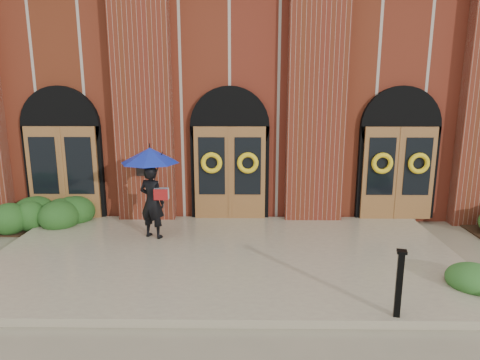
{
  "coord_description": "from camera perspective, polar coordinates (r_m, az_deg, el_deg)",
  "views": [
    {
      "loc": [
        0.41,
        -8.51,
        3.75
      ],
      "look_at": [
        0.29,
        1.0,
        1.6
      ],
      "focal_mm": 32.0,
      "sensor_mm": 36.0,
      "label": 1
    }
  ],
  "objects": [
    {
      "name": "ground",
      "position": [
        9.31,
        -1.92,
        -11.02
      ],
      "size": [
        90.0,
        90.0,
        0.0
      ],
      "primitive_type": "plane",
      "color": "gray",
      "rests_on": "ground"
    },
    {
      "name": "landing",
      "position": [
        9.42,
        -1.88,
        -10.23
      ],
      "size": [
        10.0,
        5.3,
        0.15
      ],
      "primitive_type": "cube",
      "color": "tan",
      "rests_on": "ground"
    },
    {
      "name": "hedge_wall_left",
      "position": [
        12.55,
        -25.96,
        -4.17
      ],
      "size": [
        2.93,
        1.17,
        0.75
      ],
      "primitive_type": "ellipsoid",
      "color": "#1F4517",
      "rests_on": "ground"
    },
    {
      "name": "metal_post",
      "position": [
        7.27,
        20.46,
        -12.64
      ],
      "size": [
        0.18,
        0.18,
        1.11
      ],
      "rotation": [
        0.0,
        0.0,
        -0.25
      ],
      "color": "black",
      "rests_on": "landing"
    },
    {
      "name": "church_building",
      "position": [
        17.3,
        -0.67,
        11.92
      ],
      "size": [
        16.2,
        12.53,
        7.0
      ],
      "color": "#5E1F14",
      "rests_on": "ground"
    },
    {
      "name": "man_with_umbrella",
      "position": [
        10.15,
        -11.78,
        0.61
      ],
      "size": [
        1.77,
        1.77,
        2.16
      ],
      "rotation": [
        0.0,
        0.0,
        2.75
      ],
      "color": "black",
      "rests_on": "landing"
    }
  ]
}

